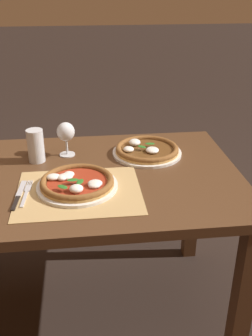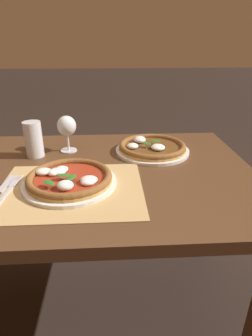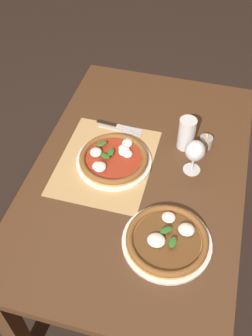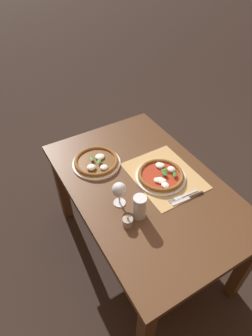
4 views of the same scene
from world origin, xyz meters
The scene contains 10 objects.
ground_plane centered at (0.00, 0.00, 0.00)m, with size 24.00×24.00×0.00m, color black.
dining_table centered at (0.00, 0.00, 0.63)m, with size 1.32×0.85×0.74m.
paper_placemat centered at (-0.01, -0.14, 0.74)m, with size 0.47×0.38×0.00m, color tan.
pizza_near centered at (-0.01, -0.11, 0.76)m, with size 0.31×0.31×0.05m.
pizza_far centered at (0.30, 0.17, 0.76)m, with size 0.31×0.31×0.05m.
wine_glass centered at (-0.06, 0.21, 0.85)m, with size 0.08×0.08×0.16m.
pint_glass centered at (-0.19, 0.16, 0.81)m, with size 0.07×0.07×0.15m.
fork centered at (-0.20, -0.13, 0.75)m, with size 0.03×0.20×0.00m.
knife centered at (-0.23, -0.15, 0.75)m, with size 0.03×0.22×0.01m.
votive_candle centered at (-0.21, 0.24, 0.76)m, with size 0.06×0.06×0.07m.
Camera 2 is at (0.13, -0.94, 1.18)m, focal length 30.00 mm.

